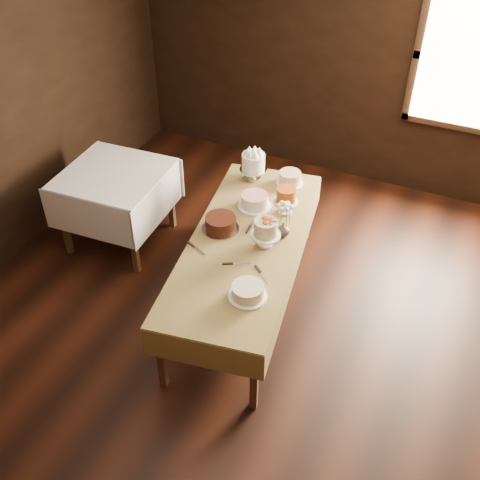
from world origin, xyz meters
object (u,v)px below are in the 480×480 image
at_px(cake_cream, 248,292).
at_px(flower_vase, 283,229).
at_px(cake_speckled, 290,178).
at_px(cake_server_c, 252,222).
at_px(side_table, 114,181).
at_px(cake_meringue, 253,167).
at_px(display_table, 245,245).
at_px(cake_flowers, 265,234).
at_px(cake_lattice, 255,201).
at_px(cake_server_d, 282,229).
at_px(cake_chocolate, 221,224).
at_px(cake_server_a, 242,263).
at_px(cake_caramel, 286,202).
at_px(cake_server_e, 200,251).
at_px(cake_server_b, 265,278).

relative_size(cake_cream, flower_vase, 2.40).
height_order(cake_speckled, cake_server_c, cake_speckled).
relative_size(side_table, cake_meringue, 3.25).
distance_m(cake_cream, flower_vase, 0.81).
bearing_deg(display_table, cake_flowers, 6.79).
xyz_separation_m(cake_lattice, cake_server_d, (0.35, -0.21, -0.05)).
bearing_deg(cake_chocolate, cake_server_a, -42.89).
distance_m(cake_chocolate, cake_server_c, 0.30).
bearing_deg(side_table, cake_caramel, 7.37).
distance_m(cake_meringue, cake_server_a, 1.28).
height_order(cake_caramel, cake_cream, cake_caramel).
bearing_deg(cake_meringue, cake_lattice, -64.62).
distance_m(cake_server_c, cake_server_d, 0.27).
relative_size(cake_cream, cake_server_e, 1.26).
height_order(cake_flowers, cake_server_a, cake_flowers).
bearing_deg(display_table, cake_lattice, 104.65).
bearing_deg(cake_server_e, cake_server_c, 89.35).
relative_size(cake_meringue, cake_server_d, 1.30).
distance_m(cake_meringue, cake_caramel, 0.62).
bearing_deg(cake_meringue, cake_speckled, 11.23).
height_order(cake_chocolate, cake_server_a, cake_chocolate).
relative_size(cake_flowers, cake_server_e, 1.14).
relative_size(cake_caramel, flower_vase, 2.11).
height_order(cake_caramel, cake_chocolate, cake_caramel).
relative_size(cake_meringue, cake_server_b, 1.30).
height_order(cake_server_b, cake_server_d, same).
distance_m(cake_server_a, cake_server_e, 0.38).
bearing_deg(cake_server_e, flower_vase, 64.87).
xyz_separation_m(cake_lattice, cake_server_c, (0.08, -0.24, -0.05)).
distance_m(cake_server_b, flower_vase, 0.58).
relative_size(side_table, cake_speckled, 3.69).
bearing_deg(cake_flowers, cake_cream, -79.11).
height_order(cake_meringue, cake_chocolate, cake_meringue).
xyz_separation_m(cake_cream, cake_server_e, (-0.58, 0.32, -0.05)).
distance_m(cake_chocolate, flower_vase, 0.54).
bearing_deg(cake_lattice, cake_caramel, 6.72).
bearing_deg(cake_server_c, cake_caramel, -43.07).
bearing_deg(flower_vase, cake_chocolate, -164.08).
bearing_deg(cake_speckled, cake_caramel, -73.93).
height_order(cake_chocolate, cake_server_d, cake_chocolate).
bearing_deg(cake_server_d, cake_meringue, 56.37).
height_order(cake_server_e, flower_vase, flower_vase).
bearing_deg(cake_server_c, cake_speckled, -11.55).
distance_m(display_table, cake_caramel, 0.57).
xyz_separation_m(display_table, cake_caramel, (0.16, 0.53, 0.17)).
xyz_separation_m(cake_caramel, cake_chocolate, (-0.42, -0.47, -0.05)).
height_order(cake_meringue, cake_speckled, cake_meringue).
height_order(cake_lattice, cake_server_c, cake_lattice).
relative_size(cake_meringue, flower_vase, 2.48).
distance_m(cake_meringue, cake_server_d, 0.85).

